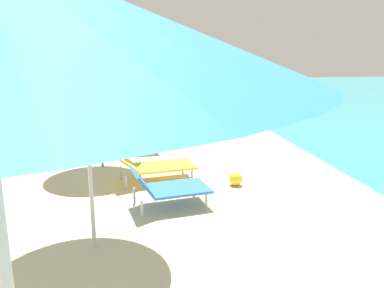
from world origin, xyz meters
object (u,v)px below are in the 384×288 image
Objects in this scene: lounger_fourth_shoreside at (167,187)px; umbrella_fifth at (96,46)px; lounger_farthest_shoreside at (144,116)px; lounger_farthest_inland at (145,126)px; umbrella_fourth at (83,72)px; beach_ball at (236,179)px; lounger_fifth_shoreside at (129,142)px; lounger_fifth_inland at (153,165)px; umbrella_farthest at (109,42)px.

lounger_fourth_shoreside is 0.46× the size of umbrella_fifth.
lounger_farthest_shoreside is 2.17m from lounger_farthest_inland.
lounger_fourth_shoreside is (1.02, 1.12, -1.81)m from umbrella_fourth.
lounger_fourth_shoreside is 3.38m from umbrella_fifth.
umbrella_fourth is at bearing -142.42° from lounger_fourth_shoreside.
beach_ball is at bearing 39.60° from umbrella_fourth.
lounger_fifth_shoreside is 5.50× the size of beach_ball.
lounger_fifth_inland is (0.46, -2.10, 0.03)m from lounger_fifth_shoreside.
lounger_fourth_shoreside is 0.94× the size of lounger_fifth_shoreside.
lounger_fifth_inland is at bearing -82.59° from lounger_fifth_shoreside.
lounger_farthest_shoreside is (0.98, 1.03, -2.37)m from umbrella_farthest.
umbrella_fourth is 6.50m from lounger_farthest_inland.
lounger_fifth_shoreside is 0.92× the size of lounger_farthest_inland.
lounger_fourth_shoreside is 5.07m from lounger_farthest_inland.
lounger_fifth_inland is 5.54m from umbrella_farthest.
umbrella_farthest is (-0.96, 4.95, 2.30)m from lounger_fifth_inland.
umbrella_fifth is at bearing 122.90° from lounger_fifth_inland.
umbrella_fifth is (-0.14, 3.47, 0.33)m from umbrella_fourth.
umbrella_fifth is 3.86m from umbrella_farthest.
lounger_fifth_inland is (1.00, -1.09, -2.15)m from umbrella_fifth.
beach_ball is (1.43, -6.43, -0.13)m from lounger_farthest_shoreside.
umbrella_fifth reaches higher than umbrella_fourth.
lounger_fourth_shoreside is at bearing -63.73° from umbrella_fifth.
lounger_fifth_shoreside is at bearing -80.15° from umbrella_farthest.
lounger_fourth_shoreside is 1.26m from lounger_fifth_inland.
lounger_fourth_shoreside is 0.81× the size of lounger_fifth_inland.
lounger_fourth_shoreside is at bearing -84.60° from lounger_fifth_shoreside.
umbrella_fourth is at bearing -91.78° from lounger_farthest_shoreside.
beach_ball is at bearing 21.26° from lounger_fourth_shoreside.
lounger_farthest_inland is (-0.17, 5.07, 0.01)m from lounger_fourth_shoreside.
lounger_fourth_shoreside is 7.23m from lounger_farthest_shoreside.
umbrella_fifth is 2.46m from lounger_fifth_shoreside.
lounger_fifth_shoreside is at bearing 90.13° from lounger_fourth_shoreside.
umbrella_fourth is 7.34m from umbrella_farthest.
lounger_fifth_shoreside reaches higher than lounger_farthest_shoreside.
lounger_fifth_shoreside is 2.15m from lounger_fifth_inland.
lounger_fourth_shoreside reaches higher than lounger_fifth_inland.
umbrella_farthest is 2.76m from lounger_farthest_shoreside.
lounger_farthest_inland is at bearing 70.04° from umbrella_fifth.
lounger_farthest_shoreside reaches higher than beach_ball.
lounger_fifth_shoreside is 1.77m from lounger_farthest_inland.
umbrella_fourth is 3.48m from umbrella_fifth.
umbrella_fifth is 11.33× the size of beach_ball.
umbrella_farthest is 2.72m from lounger_farthest_inland.
lounger_farthest_shoreside is at bearing 46.43° from umbrella_farthest.
umbrella_farthest reaches higher than lounger_fifth_inland.
umbrella_fourth reaches higher than lounger_fourth_shoreside.
umbrella_farthest is 2.03× the size of lounger_farthest_inland.
lounger_fifth_shoreside is (0.54, 1.01, -2.17)m from umbrella_fifth.
umbrella_fifth is 5.46m from lounger_farthest_shoreside.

